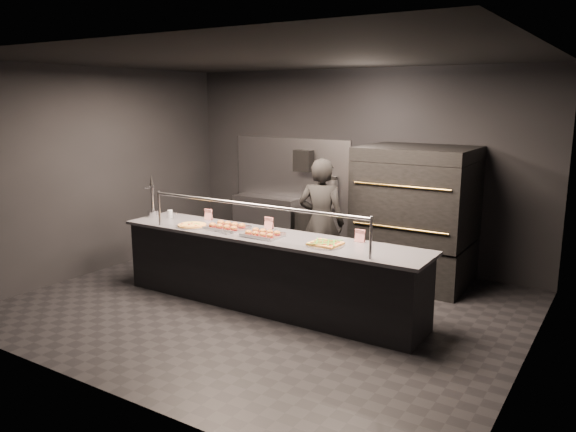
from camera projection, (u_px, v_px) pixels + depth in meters
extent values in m
plane|color=black|center=(268.00, 306.00, 7.03)|extent=(6.00, 6.00, 0.00)
plane|color=black|center=(266.00, 58.00, 6.41)|extent=(6.00, 6.00, 0.00)
cube|color=black|center=(357.00, 167.00, 8.79)|extent=(6.00, 0.04, 3.00)
cube|color=black|center=(96.00, 227.00, 4.65)|extent=(6.00, 0.04, 3.00)
cube|color=black|center=(99.00, 171.00, 8.29)|extent=(0.04, 5.00, 3.00)
cube|color=black|center=(536.00, 215.00, 5.15)|extent=(0.04, 5.00, 3.00)
cube|color=#99999E|center=(291.00, 174.00, 9.44)|extent=(2.20, 0.02, 1.20)
cube|color=black|center=(267.00, 272.00, 6.94)|extent=(4.00, 0.70, 0.88)
cube|color=#333338|center=(267.00, 236.00, 6.84)|extent=(4.10, 0.78, 0.04)
cylinder|color=#99999E|center=(159.00, 208.00, 7.33)|extent=(0.03, 0.03, 0.45)
cylinder|color=#99999E|center=(371.00, 238.00, 5.76)|extent=(0.03, 0.03, 0.45)
cylinder|color=#99999E|center=(252.00, 205.00, 6.50)|extent=(3.00, 0.04, 0.04)
cube|color=black|center=(413.00, 261.00, 7.91)|extent=(1.50, 1.15, 0.60)
cube|color=black|center=(415.00, 220.00, 7.79)|extent=(1.50, 1.20, 0.55)
cube|color=black|center=(417.00, 180.00, 7.68)|extent=(1.50, 1.20, 0.55)
cube|color=black|center=(419.00, 153.00, 7.60)|extent=(1.50, 1.20, 0.18)
cylinder|color=gold|center=(399.00, 228.00, 7.28)|extent=(1.30, 0.02, 0.02)
cylinder|color=gold|center=(401.00, 186.00, 7.16)|extent=(1.30, 0.02, 0.02)
cube|color=#99999E|center=(267.00, 222.00, 9.69)|extent=(1.20, 0.35, 0.90)
cube|color=black|center=(304.00, 161.00, 9.16)|extent=(0.30, 0.20, 0.35)
cylinder|color=#B2B2B7|center=(333.00, 194.00, 8.98)|extent=(0.14, 0.14, 0.45)
cube|color=black|center=(334.00, 178.00, 8.93)|extent=(0.10, 0.06, 0.06)
cylinder|color=silver|center=(153.00, 214.00, 7.87)|extent=(0.16, 0.16, 0.09)
cylinder|color=silver|center=(152.00, 200.00, 7.82)|extent=(0.06, 0.06, 0.40)
cylinder|color=silver|center=(147.00, 188.00, 7.71)|extent=(0.02, 0.11, 0.02)
cone|color=black|center=(151.00, 180.00, 7.77)|extent=(0.06, 0.06, 0.16)
cylinder|color=silver|center=(192.00, 226.00, 7.27)|extent=(0.42, 0.42, 0.01)
cylinder|color=gold|center=(192.00, 225.00, 7.27)|extent=(0.36, 0.36, 0.02)
cylinder|color=gold|center=(192.00, 224.00, 7.27)|extent=(0.32, 0.32, 0.01)
cube|color=silver|center=(227.00, 228.00, 7.13)|extent=(0.58, 0.50, 0.02)
ellipsoid|color=#9E5C22|center=(212.00, 225.00, 7.15)|extent=(0.09, 0.09, 0.06)
ellipsoid|color=#9E5C22|center=(221.00, 222.00, 7.28)|extent=(0.09, 0.09, 0.06)
ellipsoid|color=#9E5C22|center=(219.00, 226.00, 7.09)|extent=(0.09, 0.09, 0.06)
ellipsoid|color=#9E5C22|center=(228.00, 223.00, 7.22)|extent=(0.09, 0.09, 0.06)
ellipsoid|color=#9E5C22|center=(227.00, 227.00, 7.03)|extent=(0.09, 0.09, 0.06)
ellipsoid|color=#9E5C22|center=(235.00, 224.00, 7.16)|extent=(0.09, 0.09, 0.06)
ellipsoid|color=#9E5C22|center=(234.00, 228.00, 6.97)|extent=(0.09, 0.09, 0.06)
ellipsoid|color=#9E5C22|center=(242.00, 226.00, 7.10)|extent=(0.09, 0.09, 0.06)
cube|color=silver|center=(263.00, 235.00, 6.76)|extent=(0.48, 0.36, 0.02)
ellipsoid|color=#9E5C22|center=(248.00, 232.00, 6.77)|extent=(0.09, 0.09, 0.05)
ellipsoid|color=#9E5C22|center=(256.00, 230.00, 6.90)|extent=(0.09, 0.09, 0.05)
ellipsoid|color=#9E5C22|center=(255.00, 233.00, 6.72)|extent=(0.09, 0.09, 0.05)
ellipsoid|color=#9E5C22|center=(263.00, 231.00, 6.84)|extent=(0.09, 0.09, 0.05)
ellipsoid|color=#9E5C22|center=(263.00, 234.00, 6.66)|extent=(0.09, 0.09, 0.05)
ellipsoid|color=#9E5C22|center=(270.00, 232.00, 6.79)|extent=(0.09, 0.09, 0.05)
ellipsoid|color=#9E5C22|center=(270.00, 235.00, 6.61)|extent=(0.09, 0.09, 0.05)
ellipsoid|color=#9E5C22|center=(277.00, 233.00, 6.73)|extent=(0.09, 0.09, 0.05)
cylinder|color=silver|center=(325.00, 245.00, 6.33)|extent=(0.43, 0.43, 0.01)
cube|color=gold|center=(325.00, 244.00, 6.33)|extent=(0.36, 0.32, 0.02)
cube|color=gold|center=(325.00, 243.00, 6.33)|extent=(0.34, 0.30, 0.01)
cube|color=#3D8A2A|center=(325.00, 242.00, 6.32)|extent=(0.32, 0.28, 0.01)
cylinder|color=silver|center=(170.00, 214.00, 7.80)|extent=(0.07, 0.07, 0.11)
cylinder|color=silver|center=(176.00, 216.00, 7.74)|extent=(0.05, 0.05, 0.09)
cube|color=white|center=(208.00, 214.00, 7.66)|extent=(0.12, 0.04, 0.15)
cube|color=white|center=(269.00, 223.00, 7.14)|extent=(0.12, 0.04, 0.15)
cube|color=white|center=(360.00, 236.00, 6.47)|extent=(0.12, 0.04, 0.15)
cylinder|color=black|center=(308.00, 234.00, 9.15)|extent=(0.46, 0.46, 0.76)
imported|color=black|center=(321.00, 223.00, 7.66)|extent=(0.72, 0.55, 1.77)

